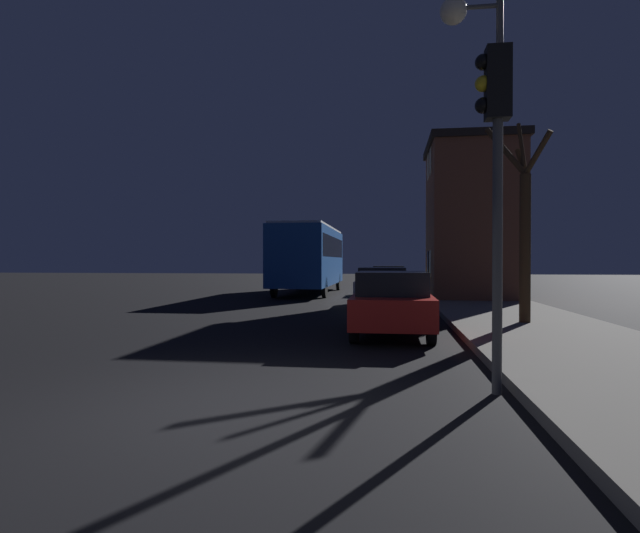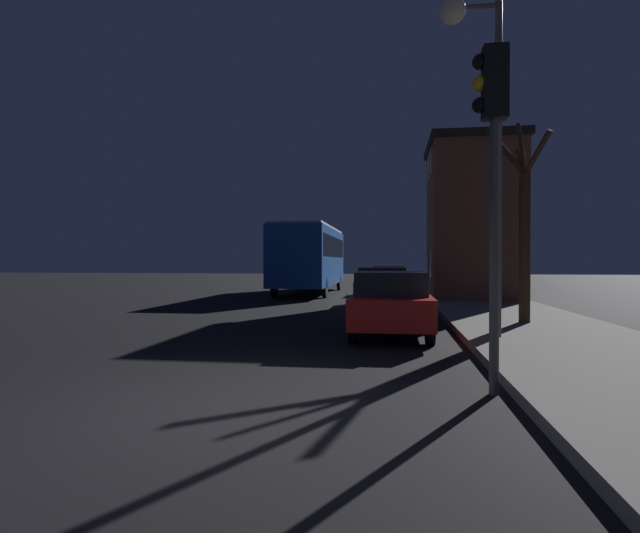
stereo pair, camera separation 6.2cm
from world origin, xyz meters
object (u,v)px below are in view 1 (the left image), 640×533
streetlamp (474,81)px  traffic_light (495,145)px  car_near_lane (392,302)px  car_far_lane (388,279)px  bare_tree (523,224)px  bus (310,254)px  car_mid_lane (382,286)px

streetlamp → traffic_light: streetlamp is taller
car_near_lane → car_far_lane: car_near_lane is taller
bare_tree → bus: (-7.35, 12.53, -0.55)m
streetlamp → car_far_lane: bearing=96.3°
bare_tree → car_near_lane: 4.06m
traffic_light → car_near_lane: (-1.24, 4.81, -2.36)m
bare_tree → car_far_lane: 13.41m
streetlamp → bus: bearing=110.9°
bare_tree → car_mid_lane: bearing=124.5°
traffic_light → bus: (-5.37, 18.97, -1.07)m
bare_tree → car_near_lane: (-3.23, -1.63, -1.84)m
traffic_light → car_near_lane: size_ratio=1.13×
streetlamp → bare_tree: (1.61, 2.56, -2.68)m
traffic_light → bus: bearing=105.8°
car_far_lane → car_near_lane: bearing=-89.6°
traffic_light → bare_tree: (1.99, 6.44, -0.52)m
bus → car_mid_lane: bearing=-62.6°
streetlamp → car_near_lane: streetlamp is taller
streetlamp → car_near_lane: (-1.62, 0.93, -4.52)m
streetlamp → bus: streetlamp is taller
bus → car_near_lane: (4.13, -14.16, -1.29)m
streetlamp → car_mid_lane: bearing=104.0°
bus → car_far_lane: 4.24m
bare_tree → bus: bearing=120.4°
streetlamp → traffic_light: 4.46m
car_mid_lane → car_far_lane: car_mid_lane is taller
car_far_lane → bare_tree: bearing=-75.5°
traffic_light → car_far_lane: size_ratio=1.04×
car_mid_lane → car_far_lane: bearing=88.5°
car_mid_lane → traffic_light: bearing=-82.4°
car_near_lane → car_mid_lane: car_mid_lane is taller
car_far_lane → traffic_light: bearing=-86.0°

